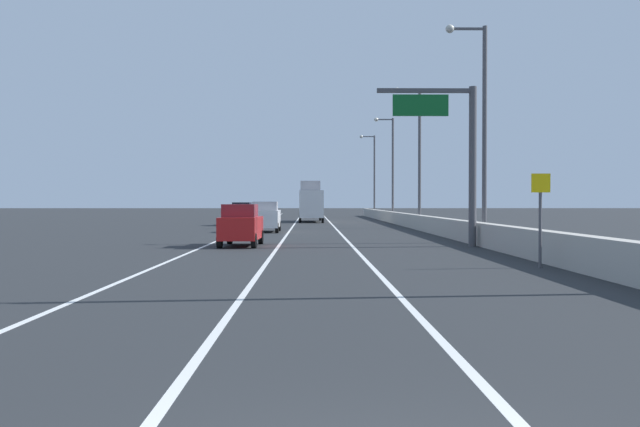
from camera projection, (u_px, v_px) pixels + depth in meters
The scene contains 17 objects.
ground_plane at pixel (316, 223), 68.94m from camera, with size 320.00×320.00×0.00m, color #26282B.
lane_stripe_left at pixel (252, 226), 59.87m from camera, with size 0.16×130.00×0.00m, color silver.
lane_stripe_center at pixel (293, 226), 59.92m from camera, with size 0.16×130.00×0.00m, color silver.
lane_stripe_right at pixel (334, 226), 59.96m from camera, with size 0.16×130.00×0.00m, color silver.
jersey_barrier_right at pixel (438, 226), 45.04m from camera, with size 0.60×120.00×1.10m, color #B2ADA3.
overhead_sign_gantry at pixel (457, 146), 32.83m from camera, with size 4.68×0.36×7.50m.
speed_advisory_sign at pixel (540, 213), 22.27m from camera, with size 0.60×0.11×3.00m.
lamp_post_right_second at pixel (480, 119), 35.93m from camera, with size 2.14×0.44×11.16m.
lamp_post_right_third at pixel (417, 148), 55.71m from camera, with size 2.14×0.44×11.16m.
lamp_post_right_fourth at pixel (391, 162), 75.49m from camera, with size 2.14×0.44×11.16m.
lamp_post_right_fifth at pixel (373, 170), 95.28m from camera, with size 2.14×0.44×11.16m.
car_blue_0 at pixel (262, 211), 84.54m from camera, with size 1.95×4.68×2.01m.
car_red_1 at pixel (241, 225), 33.21m from camera, with size 1.87×4.20×1.99m.
car_white_2 at pixel (266, 217), 48.80m from camera, with size 1.94×4.52×2.11m.
car_silver_3 at pixel (266, 210), 96.12m from camera, with size 1.95×4.40×1.91m.
car_black_4 at pixel (242, 214), 62.49m from camera, with size 1.85×4.44×2.05m.
box_truck at pixel (311, 203), 73.84m from camera, with size 2.62×9.83×4.34m.
Camera 1 is at (-0.48, -4.92, 2.11)m, focal length 39.44 mm.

